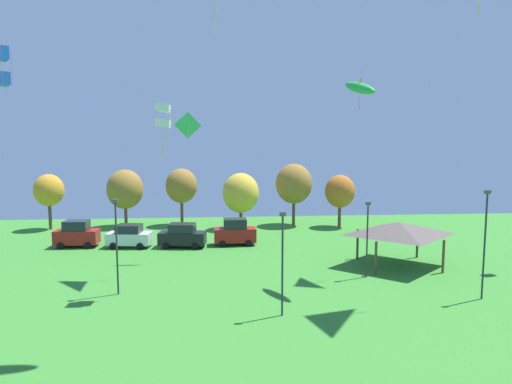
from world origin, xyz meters
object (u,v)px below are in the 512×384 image
at_px(light_post_2, 485,239).
at_px(treeline_tree_1, 125,189).
at_px(treeline_tree_0, 49,190).
at_px(kite_flying_7, 360,88).
at_px(treeline_tree_5, 340,191).
at_px(treeline_tree_2, 181,186).
at_px(parked_car_leftmost, 77,234).
at_px(treeline_tree_3, 241,193).
at_px(kite_flying_2, 163,116).
at_px(light_post_1, 282,258).
at_px(kite_flying_10, 188,125).
at_px(light_post_0, 367,235).
at_px(parked_car_second_from_left, 129,236).
at_px(treeline_tree_4, 294,184).
at_px(parked_car_rightmost_in_row, 235,232).
at_px(light_post_3, 117,241).
at_px(parked_car_third_from_left, 182,236).
at_px(park_pavilion, 399,228).

bearing_deg(light_post_2, treeline_tree_1, 135.85).
bearing_deg(light_post_2, treeline_tree_0, 144.23).
bearing_deg(kite_flying_7, treeline_tree_5, 78.09).
bearing_deg(treeline_tree_2, parked_car_leftmost, -130.94).
distance_m(light_post_2, treeline_tree_3, 28.77).
height_order(kite_flying_2, light_post_1, kite_flying_2).
bearing_deg(kite_flying_10, light_post_0, -26.15).
bearing_deg(treeline_tree_0, light_post_0, -34.57).
distance_m(light_post_0, light_post_1, 10.12).
bearing_deg(parked_car_second_from_left, treeline_tree_4, 36.94).
xyz_separation_m(parked_car_rightmost_in_row, light_post_3, (-8.27, -13.81, 2.34)).
height_order(light_post_1, treeline_tree_1, treeline_tree_1).
height_order(kite_flying_10, treeline_tree_5, kite_flying_10).
height_order(treeline_tree_2, treeline_tree_4, treeline_tree_4).
relative_size(parked_car_third_from_left, treeline_tree_2, 0.67).
distance_m(parked_car_third_from_left, light_post_2, 26.12).
height_order(kite_flying_2, kite_flying_10, kite_flying_2).
bearing_deg(parked_car_rightmost_in_row, parked_car_third_from_left, -173.95).
bearing_deg(parked_car_third_from_left, park_pavilion, -15.63).
bearing_deg(light_post_3, treeline_tree_4, 56.59).
relative_size(treeline_tree_1, treeline_tree_4, 0.92).
relative_size(parked_car_third_from_left, parked_car_rightmost_in_row, 1.13).
bearing_deg(parked_car_third_from_left, treeline_tree_5, 34.79).
bearing_deg(light_post_2, parked_car_third_from_left, 142.03).
distance_m(treeline_tree_1, treeline_tree_2, 6.58).
height_order(park_pavilion, treeline_tree_4, treeline_tree_4).
bearing_deg(kite_flying_10, treeline_tree_3, 68.73).
bearing_deg(treeline_tree_3, treeline_tree_5, 0.74).
bearing_deg(light_post_3, treeline_tree_1, 100.06).
distance_m(light_post_1, light_post_3, 11.35).
xyz_separation_m(light_post_0, treeline_tree_2, (-15.48, 22.34, 1.51)).
distance_m(kite_flying_2, treeline_tree_4, 27.50).
relative_size(parked_car_second_from_left, treeline_tree_4, 0.58).
height_order(treeline_tree_1, treeline_tree_3, treeline_tree_1).
height_order(park_pavilion, light_post_2, light_post_2).
bearing_deg(kite_flying_10, light_post_1, -65.46).
height_order(parked_car_leftmost, parked_car_second_from_left, parked_car_leftmost).
xyz_separation_m(kite_flying_2, parked_car_third_from_left, (0.03, 12.90, -10.67)).
xyz_separation_m(parked_car_second_from_left, parked_car_third_from_left, (5.07, -0.45, 0.04)).
bearing_deg(kite_flying_7, parked_car_third_from_left, 138.27).
height_order(parked_car_third_from_left, treeline_tree_1, treeline_tree_1).
distance_m(park_pavilion, treeline_tree_5, 16.92).
distance_m(parked_car_leftmost, treeline_tree_4, 24.87).
distance_m(kite_flying_10, light_post_1, 16.99).
bearing_deg(treeline_tree_1, treeline_tree_2, 3.49).
xyz_separation_m(parked_car_second_from_left, light_post_0, (19.59, -11.20, 2.15)).
distance_m(treeline_tree_0, treeline_tree_1, 8.41).
distance_m(kite_flying_10, light_post_2, 24.04).
xyz_separation_m(kite_flying_7, kite_flying_10, (-12.34, 7.78, -2.33)).
height_order(parked_car_second_from_left, treeline_tree_0, treeline_tree_0).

